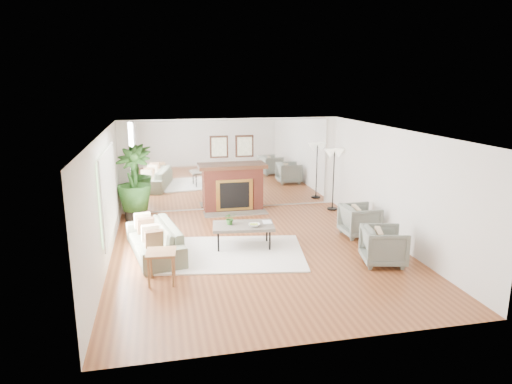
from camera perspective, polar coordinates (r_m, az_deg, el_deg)
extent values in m
plane|color=brown|center=(9.58, 0.39, -7.50)|extent=(7.00, 7.00, 0.00)
cube|color=silver|center=(9.06, -18.40, -1.16)|extent=(0.02, 7.00, 2.50)
cube|color=silver|center=(10.26, 16.92, 0.62)|extent=(0.02, 7.00, 2.50)
cube|color=silver|center=(12.57, -3.06, 3.48)|extent=(6.00, 0.02, 2.50)
cube|color=silver|center=(12.55, -3.04, 3.46)|extent=(5.40, 0.04, 2.40)
cube|color=#B2E09E|center=(9.42, -18.01, 0.05)|extent=(0.04, 2.40, 1.50)
cube|color=maroon|center=(12.49, -2.87, 0.38)|extent=(1.60, 0.40, 1.20)
cube|color=gold|center=(12.32, -2.70, -0.39)|extent=(1.00, 0.04, 0.85)
cube|color=black|center=(12.30, -2.69, -0.41)|extent=(0.80, 0.04, 0.70)
cube|color=#61584D|center=(12.31, -2.57, -2.64)|extent=(1.70, 0.55, 0.03)
cube|color=#412314|center=(12.35, -2.88, 3.16)|extent=(1.85, 0.46, 0.10)
cube|color=black|center=(12.38, -4.65, 5.64)|extent=(0.50, 0.04, 0.60)
cube|color=black|center=(12.49, -1.45, 5.75)|extent=(0.50, 0.04, 0.60)
cube|color=white|center=(9.48, -2.93, -7.67)|extent=(3.18, 2.50, 0.03)
cube|color=#61584D|center=(9.68, -1.60, -4.27)|extent=(1.36, 0.89, 0.06)
cylinder|color=black|center=(9.49, -4.72, -6.31)|extent=(0.04, 0.04, 0.45)
cylinder|color=black|center=(9.56, 1.74, -6.13)|extent=(0.04, 0.04, 0.45)
cylinder|color=black|center=(10.00, -4.76, -5.28)|extent=(0.04, 0.04, 0.45)
cylinder|color=black|center=(10.06, 1.36, -5.11)|extent=(0.04, 0.04, 0.45)
imported|color=gray|center=(9.58, -12.57, -5.84)|extent=(1.24, 2.28, 0.63)
imported|color=gray|center=(10.73, 12.85, -3.49)|extent=(0.81, 0.78, 0.72)
imported|color=gray|center=(9.21, 15.69, -6.50)|extent=(0.95, 0.93, 0.73)
cube|color=#9A653D|center=(8.17, -11.81, -7.41)|extent=(0.55, 0.55, 0.04)
cylinder|color=#9A653D|center=(8.10, -13.27, -9.83)|extent=(0.04, 0.04, 0.55)
cylinder|color=#9A653D|center=(8.07, -10.35, -9.79)|extent=(0.04, 0.04, 0.55)
cylinder|color=#9A653D|center=(8.48, -13.00, -8.75)|extent=(0.04, 0.04, 0.55)
cylinder|color=#9A653D|center=(8.44, -10.22, -8.70)|extent=(0.04, 0.04, 0.55)
cylinder|color=black|center=(12.11, -14.80, -2.49)|extent=(0.54, 0.54, 0.38)
imported|color=#346A27|center=(11.91, -15.05, 1.53)|extent=(1.04, 1.04, 1.58)
cylinder|color=black|center=(12.86, 9.51, -2.08)|extent=(0.28, 0.28, 0.04)
cylinder|color=black|center=(12.67, 9.65, 1.37)|extent=(0.03, 0.03, 1.63)
cone|color=beige|center=(12.49, 9.26, 4.77)|extent=(0.30, 0.30, 0.22)
cone|color=beige|center=(12.58, 10.30, 4.79)|extent=(0.30, 0.30, 0.22)
imported|color=#346A27|center=(9.65, -3.26, -3.30)|extent=(0.26, 0.23, 0.27)
imported|color=#9A653D|center=(9.53, -0.24, -4.15)|extent=(0.29, 0.29, 0.06)
imported|color=#9A653D|center=(9.78, 0.86, -3.82)|extent=(0.21, 0.27, 0.02)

